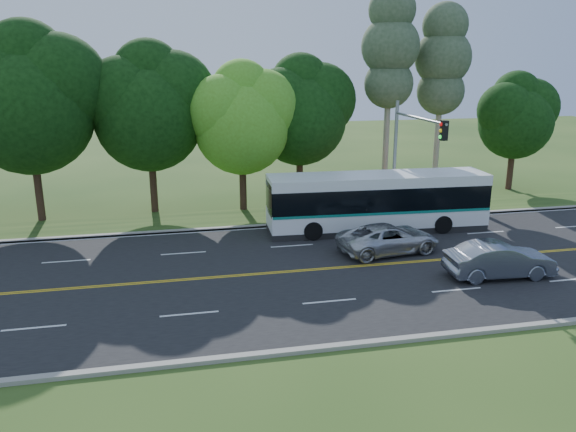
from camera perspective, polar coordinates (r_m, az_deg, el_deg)
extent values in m
plane|color=#284717|center=(25.83, 3.15, -5.45)|extent=(120.00, 120.00, 0.00)
cube|color=black|center=(25.83, 3.15, -5.43)|extent=(60.00, 14.00, 0.02)
cube|color=gray|center=(32.39, -0.13, -0.86)|extent=(60.00, 0.30, 0.15)
cube|color=gray|center=(19.62, 8.70, -12.60)|extent=(60.00, 0.30, 0.15)
cube|color=#284717|center=(34.14, -0.76, -0.03)|extent=(60.00, 4.00, 0.10)
cube|color=gold|center=(25.75, 3.20, -5.47)|extent=(57.00, 0.10, 0.00)
cube|color=gold|center=(25.90, 3.10, -5.34)|extent=(57.00, 0.10, 0.00)
cube|color=silver|center=(22.41, -24.40, -10.31)|extent=(2.20, 0.12, 0.00)
cube|color=silver|center=(21.82, -9.99, -9.76)|extent=(2.20, 0.12, 0.00)
cube|color=silver|center=(22.59, 4.24, -8.63)|extent=(2.20, 0.12, 0.00)
cube|color=silver|center=(24.60, 16.74, -7.19)|extent=(2.20, 0.12, 0.00)
cube|color=silver|center=(27.58, 26.89, -5.77)|extent=(2.20, 0.12, 0.00)
cube|color=silver|center=(28.77, -21.61, -4.29)|extent=(2.20, 0.12, 0.00)
cube|color=silver|center=(28.31, -10.57, -3.73)|extent=(2.20, 0.12, 0.00)
cube|color=silver|center=(28.91, 0.39, -3.04)|extent=(2.20, 0.12, 0.00)
cube|color=silver|center=(30.51, 10.54, -2.30)|extent=(2.20, 0.12, 0.00)
cube|color=silver|center=(32.95, 19.43, -1.59)|extent=(2.20, 0.12, 0.00)
cube|color=silver|center=(36.08, 26.93, -0.96)|extent=(2.20, 0.12, 0.00)
cube|color=silver|center=(32.13, -0.02, -1.10)|extent=(57.00, 0.12, 0.00)
cube|color=silver|center=(19.89, 8.39, -12.34)|extent=(57.00, 0.12, 0.00)
cylinder|color=black|center=(35.83, -24.01, 2.53)|extent=(0.44, 0.44, 3.96)
sphere|color=black|center=(35.19, -24.83, 9.67)|extent=(7.20, 7.20, 7.20)
sphere|color=black|center=(35.08, -22.37, 12.29)|extent=(5.76, 5.76, 5.76)
sphere|color=black|center=(35.44, -25.04, 14.08)|extent=(4.68, 4.68, 4.68)
cylinder|color=black|center=(36.05, -13.52, 3.24)|extent=(0.44, 0.44, 3.60)
sphere|color=black|center=(35.42, -13.95, 9.75)|extent=(6.60, 6.60, 6.60)
sphere|color=black|center=(35.60, -11.64, 12.05)|extent=(5.28, 5.28, 5.28)
sphere|color=black|center=(35.19, -16.27, 11.44)|extent=(4.95, 4.95, 4.95)
sphere|color=black|center=(35.66, -14.04, 13.77)|extent=(4.29, 4.29, 4.29)
cylinder|color=black|center=(35.36, -4.59, 3.10)|extent=(0.44, 0.44, 3.24)
sphere|color=#51931E|center=(34.75, -4.72, 8.98)|extent=(5.80, 5.80, 5.80)
sphere|color=#51931E|center=(35.12, -2.68, 10.99)|extent=(4.64, 4.64, 4.64)
sphere|color=#51931E|center=(34.32, -6.67, 10.55)|extent=(4.35, 4.35, 4.35)
sphere|color=#51931E|center=(34.97, -4.73, 12.60)|extent=(3.77, 3.77, 3.77)
cylinder|color=black|center=(37.48, 1.19, 4.01)|extent=(0.44, 0.44, 3.42)
sphere|color=black|center=(36.90, 1.22, 9.81)|extent=(6.00, 6.00, 6.00)
sphere|color=black|center=(37.41, 3.18, 11.72)|extent=(4.80, 4.80, 4.80)
sphere|color=black|center=(36.35, -0.58, 11.39)|extent=(4.50, 4.50, 4.50)
sphere|color=black|center=(37.15, 1.25, 13.33)|extent=(3.90, 3.90, 3.90)
cylinder|color=gray|center=(38.77, 9.99, 8.95)|extent=(0.40, 0.40, 9.80)
sphere|color=#374C2F|center=(38.55, 10.19, 13.08)|extent=(3.23, 3.23, 3.23)
sphere|color=#374C2F|center=(38.52, 10.37, 16.61)|extent=(3.80, 3.80, 3.80)
sphere|color=#374C2F|center=(38.63, 10.54, 19.93)|extent=(3.04, 3.04, 3.04)
cylinder|color=gray|center=(40.91, 14.97, 8.51)|extent=(0.40, 0.40, 9.10)
sphere|color=#374C2F|center=(40.68, 15.24, 12.14)|extent=(3.23, 3.23, 3.23)
sphere|color=#374C2F|center=(40.63, 15.47, 15.24)|extent=(3.80, 3.80, 3.80)
sphere|color=#374C2F|center=(40.68, 15.69, 18.16)|extent=(3.04, 3.04, 3.04)
cylinder|color=black|center=(44.36, 21.66, 4.50)|extent=(0.44, 0.44, 3.06)
sphere|color=black|center=(43.89, 22.10, 8.79)|extent=(5.20, 5.20, 5.20)
sphere|color=black|center=(44.71, 23.29, 10.12)|extent=(4.16, 4.16, 4.16)
sphere|color=black|center=(43.07, 21.21, 9.99)|extent=(3.90, 3.90, 3.90)
sphere|color=black|center=(44.13, 22.19, 11.36)|extent=(3.38, 3.38, 3.38)
sphere|color=maroon|center=(33.90, 4.48, 1.03)|extent=(1.50, 1.50, 1.50)
sphere|color=maroon|center=(34.19, 6.08, 1.12)|extent=(1.50, 1.50, 1.50)
sphere|color=maroon|center=(34.51, 7.66, 1.20)|extent=(1.50, 1.50, 1.50)
sphere|color=maroon|center=(34.85, 9.22, 1.28)|extent=(1.50, 1.50, 1.50)
sphere|color=maroon|center=(35.22, 10.73, 1.36)|extent=(1.50, 1.50, 1.50)
sphere|color=maroon|center=(35.61, 12.22, 1.44)|extent=(1.50, 1.50, 1.50)
sphere|color=maroon|center=(36.03, 13.68, 1.51)|extent=(1.50, 1.50, 1.50)
sphere|color=maroon|center=(36.46, 15.10, 1.58)|extent=(1.50, 1.50, 1.50)
sphere|color=maroon|center=(36.92, 16.48, 1.65)|extent=(1.50, 1.50, 1.50)
cube|color=olive|center=(35.91, 15.60, 0.42)|extent=(3.50, 1.40, 0.40)
cylinder|color=gray|center=(33.64, 10.77, 5.49)|extent=(0.20, 0.20, 7.00)
cylinder|color=gray|center=(30.54, 13.20, 9.64)|extent=(0.14, 6.00, 0.14)
cube|color=black|center=(28.08, 15.58, 8.36)|extent=(0.32, 0.28, 0.95)
sphere|color=red|center=(27.97, 15.31, 8.98)|extent=(0.18, 0.18, 0.18)
sphere|color=yellow|center=(28.00, 15.26, 8.37)|extent=(0.18, 0.18, 0.18)
sphere|color=#19D833|center=(28.04, 15.22, 7.76)|extent=(0.18, 0.18, 0.18)
cube|color=white|center=(31.71, 9.00, 0.08)|extent=(12.25, 3.12, 1.00)
cube|color=black|center=(31.43, 9.09, 2.07)|extent=(12.19, 3.16, 1.26)
cube|color=white|center=(31.23, 9.16, 3.69)|extent=(12.25, 3.12, 0.56)
cube|color=#0C7264|center=(31.60, 9.03, 0.86)|extent=(12.20, 3.17, 0.14)
cube|color=black|center=(30.07, -1.91, 1.82)|extent=(0.17, 2.38, 1.73)
cube|color=#19E54C|center=(29.85, -1.91, 3.64)|extent=(0.12, 1.55, 0.22)
cube|color=black|center=(31.90, 8.95, -1.09)|extent=(12.25, 3.02, 0.35)
cylinder|color=black|center=(29.70, 2.55, -1.52)|extent=(1.02, 0.33, 1.01)
cylinder|color=black|center=(31.97, 1.66, -0.25)|extent=(1.02, 0.33, 1.01)
cylinder|color=black|center=(31.96, 15.45, -0.83)|extent=(1.02, 0.33, 1.01)
cylinder|color=black|center=(34.08, 13.78, 0.31)|extent=(1.02, 0.33, 1.01)
imported|color=slate|center=(26.37, 20.69, -4.20)|extent=(4.79, 1.91, 1.55)
imported|color=silver|center=(28.22, 10.20, -2.26)|extent=(5.40, 3.07, 1.42)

